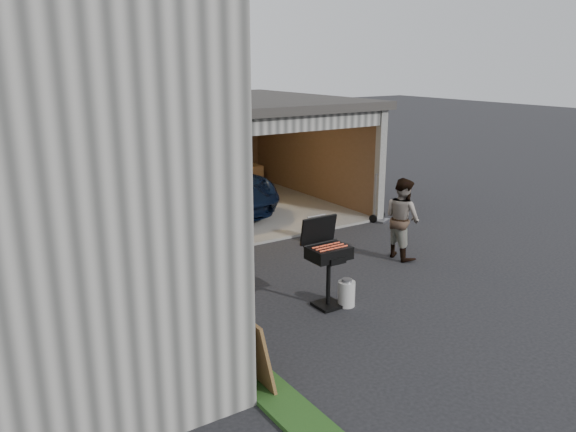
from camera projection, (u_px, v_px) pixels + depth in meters
The scene contains 10 objects.
ground at pixel (345, 308), 8.98m from camera, with size 80.00×80.00×0.00m, color black.
groundcover_strip at pixel (254, 377), 6.98m from camera, with size 0.50×8.00×0.06m, color #193814.
garage at pixel (203, 139), 14.35m from camera, with size 6.80×6.30×2.90m.
minivan at pixel (199, 183), 14.65m from camera, with size 2.38×5.16×1.43m, color black.
woman at pixel (193, 246), 9.50m from camera, with size 0.58×0.38×1.60m, color silver.
man at pixel (402, 218), 11.08m from camera, with size 0.79×0.61×1.62m, color #50241F.
bbq_grill at pixel (327, 255), 8.84m from camera, with size 0.65×0.57×1.44m.
propane_tank at pixel (346, 294), 9.01m from camera, with size 0.28×0.28×0.42m, color beige.
plywood_panel at pixel (250, 349), 6.74m from camera, with size 0.04×0.87×0.97m, color brown.
hand_truck at pixel (379, 212), 13.76m from camera, with size 0.55×0.51×1.21m.
Camera 1 is at (-5.28, -6.40, 3.84)m, focal length 35.00 mm.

